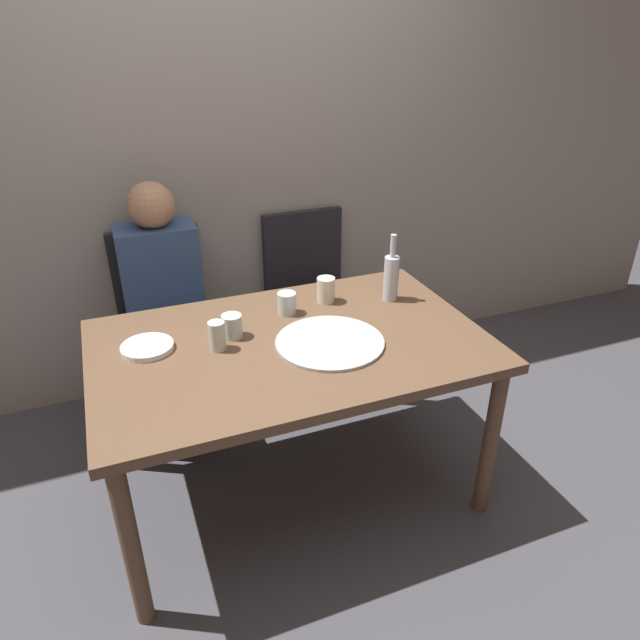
{
  "coord_description": "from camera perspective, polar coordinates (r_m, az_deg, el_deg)",
  "views": [
    {
      "loc": [
        -0.58,
        -1.78,
        1.8
      ],
      "look_at": [
        0.13,
        0.03,
        0.77
      ],
      "focal_mm": 32.11,
      "sensor_mm": 36.0,
      "label": 1
    }
  ],
  "objects": [
    {
      "name": "ground_plane",
      "position": [
        2.59,
        -2.58,
        -16.09
      ],
      "size": [
        8.0,
        8.0,
        0.0
      ],
      "primitive_type": "plane",
      "color": "#424247"
    },
    {
      "name": "back_wall",
      "position": [
        2.95,
        -10.33,
        17.68
      ],
      "size": [
        6.0,
        0.1,
        2.6
      ],
      "primitive_type": "cube",
      "color": "gray",
      "rests_on": "ground_plane"
    },
    {
      "name": "dining_table",
      "position": [
        2.19,
        -2.93,
        -3.8
      ],
      "size": [
        1.46,
        0.93,
        0.72
      ],
      "color": "brown",
      "rests_on": "ground_plane"
    },
    {
      "name": "pizza_tray",
      "position": [
        2.13,
        0.99,
        -2.21
      ],
      "size": [
        0.41,
        0.41,
        0.01
      ],
      "primitive_type": "cylinder",
      "color": "#ADADB2",
      "rests_on": "dining_table"
    },
    {
      "name": "wine_bottle",
      "position": [
        2.45,
        7.11,
        4.34
      ],
      "size": [
        0.06,
        0.06,
        0.29
      ],
      "color": "#B2BCC1",
      "rests_on": "dining_table"
    },
    {
      "name": "tumbler_near",
      "position": [
        2.19,
        -8.76,
        -0.59
      ],
      "size": [
        0.08,
        0.08,
        0.09
      ],
      "primitive_type": "cylinder",
      "color": "#B7C6BC",
      "rests_on": "dining_table"
    },
    {
      "name": "tumbler_far",
      "position": [
        2.34,
        -3.33,
        1.69
      ],
      "size": [
        0.08,
        0.08,
        0.09
      ],
      "primitive_type": "cylinder",
      "color": "#B7C6BC",
      "rests_on": "dining_table"
    },
    {
      "name": "wine_glass",
      "position": [
        2.11,
        -10.22,
        -1.55
      ],
      "size": [
        0.06,
        0.06,
        0.11
      ],
      "primitive_type": "cylinder",
      "color": "#B7C6BC",
      "rests_on": "dining_table"
    },
    {
      "name": "short_glass",
      "position": [
        2.43,
        0.59,
        3.03
      ],
      "size": [
        0.08,
        0.08,
        0.11
      ],
      "primitive_type": "cylinder",
      "color": "beige",
      "rests_on": "dining_table"
    },
    {
      "name": "plate_stack",
      "position": [
        2.18,
        -16.83,
        -2.61
      ],
      "size": [
        0.19,
        0.19,
        0.02
      ],
      "primitive_type": "cylinder",
      "color": "white",
      "rests_on": "dining_table"
    },
    {
      "name": "chair_left",
      "position": [
        2.94,
        -15.21,
        0.91
      ],
      "size": [
        0.44,
        0.44,
        0.9
      ],
      "rotation": [
        0.0,
        0.0,
        3.14
      ],
      "color": "black",
      "rests_on": "ground_plane"
    },
    {
      "name": "chair_right",
      "position": [
        3.1,
        -0.94,
        3.33
      ],
      "size": [
        0.44,
        0.44,
        0.9
      ],
      "rotation": [
        0.0,
        0.0,
        3.14
      ],
      "color": "black",
      "rests_on": "ground_plane"
    },
    {
      "name": "guest_in_sweater",
      "position": [
        2.75,
        -15.11,
        1.96
      ],
      "size": [
        0.36,
        0.56,
        1.17
      ],
      "rotation": [
        0.0,
        0.0,
        3.14
      ],
      "color": "navy",
      "rests_on": "ground_plane"
    }
  ]
}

